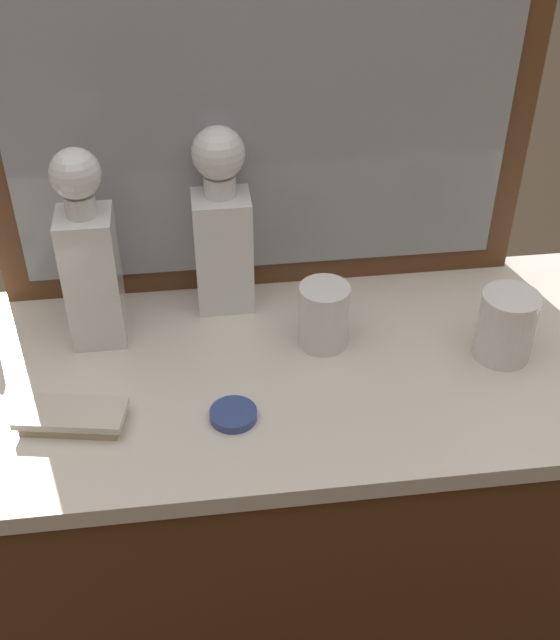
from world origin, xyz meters
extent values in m
cube|color=brown|center=(0.00, 0.00, 0.43)|extent=(1.13, 0.45, 0.85)
cube|color=silver|center=(0.00, 0.00, 0.87)|extent=(1.17, 0.46, 0.03)
cube|color=brown|center=(0.00, 0.22, 1.26)|extent=(0.80, 0.03, 0.75)
cube|color=gray|center=(0.00, 0.20, 1.26)|extent=(0.72, 0.01, 0.67)
cube|color=white|center=(-0.06, 0.17, 0.97)|extent=(0.08, 0.08, 0.19)
cube|color=#9E5619|center=(-0.06, 0.17, 0.94)|extent=(0.07, 0.07, 0.13)
cylinder|color=white|center=(-0.06, 0.17, 1.08)|extent=(0.05, 0.05, 0.03)
sphere|color=white|center=(-0.06, 0.17, 1.13)|extent=(0.08, 0.08, 0.08)
cube|color=white|center=(-0.25, 0.10, 0.98)|extent=(0.08, 0.08, 0.20)
cube|color=#9E5619|center=(-0.25, 0.10, 0.95)|extent=(0.06, 0.06, 0.14)
cylinder|color=white|center=(-0.25, 0.10, 1.10)|extent=(0.04, 0.04, 0.03)
sphere|color=white|center=(-0.25, 0.10, 1.14)|extent=(0.07, 0.07, 0.07)
cylinder|color=white|center=(0.07, 0.04, 0.93)|extent=(0.07, 0.07, 0.10)
cylinder|color=silver|center=(0.07, 0.04, 0.89)|extent=(0.07, 0.07, 0.01)
cylinder|color=white|center=(0.32, -0.02, 0.93)|extent=(0.08, 0.08, 0.10)
cylinder|color=silver|center=(0.32, -0.02, 0.89)|extent=(0.08, 0.08, 0.01)
cube|color=#B7A88C|center=(-0.28, -0.08, 0.89)|extent=(0.13, 0.08, 0.01)
cube|color=beige|center=(-0.28, -0.08, 0.90)|extent=(0.15, 0.09, 0.01)
cylinder|color=#33478C|center=(-0.07, -0.10, 0.89)|extent=(0.06, 0.06, 0.01)
camera|label=1|loc=(-0.11, -0.87, 1.62)|focal=45.56mm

